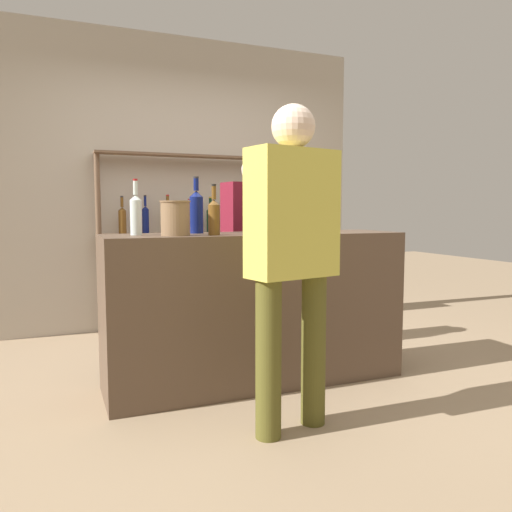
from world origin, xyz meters
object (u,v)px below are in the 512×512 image
counter_bottle_1 (264,214)px  counter_bottle_0 (196,211)px  counter_bottle_2 (214,216)px  ice_bucket (175,218)px  counter_bottle_4 (254,211)px  counter_bottle_5 (278,215)px  customer_center (292,244)px  server_behind_counter (254,241)px  counter_bottle_3 (136,214)px

counter_bottle_1 → counter_bottle_0: bearing=178.1°
counter_bottle_2 → ice_bucket: size_ratio=1.48×
counter_bottle_0 → counter_bottle_2: size_ratio=1.20×
counter_bottle_4 → counter_bottle_5: size_ratio=1.20×
counter_bottle_0 → customer_center: size_ratio=0.22×
counter_bottle_5 → ice_bucket: size_ratio=1.54×
counter_bottle_1 → counter_bottle_4: counter_bottle_4 is taller
counter_bottle_4 → server_behind_counter: bearing=68.0°
server_behind_counter → customer_center: size_ratio=0.94×
counter_bottle_4 → ice_bucket: size_ratio=1.85×
counter_bottle_1 → server_behind_counter: server_behind_counter is taller
counter_bottle_4 → counter_bottle_2: bearing=-169.9°
server_behind_counter → customer_center: customer_center is taller
counter_bottle_1 → counter_bottle_3: 0.88m
customer_center → counter_bottle_1: bearing=-26.9°
counter_bottle_1 → counter_bottle_3: (-0.87, -0.08, 0.01)m
counter_bottle_5 → ice_bucket: 0.66m
counter_bottle_3 → counter_bottle_2: bearing=-23.9°
counter_bottle_1 → counter_bottle_5: counter_bottle_1 is taller
counter_bottle_1 → server_behind_counter: 0.62m
ice_bucket → server_behind_counter: 1.16m
counter_bottle_2 → counter_bottle_5: (0.43, 0.03, 0.00)m
counter_bottle_2 → counter_bottle_5: size_ratio=0.96×
counter_bottle_0 → counter_bottle_3: (-0.40, -0.09, -0.02)m
customer_center → server_behind_counter: bearing=-27.3°
counter_bottle_2 → counter_bottle_3: counter_bottle_3 is taller
server_behind_counter → customer_center: bearing=-23.0°
counter_bottle_2 → counter_bottle_5: 0.43m
counter_bottle_2 → customer_center: size_ratio=0.18×
counter_bottle_2 → server_behind_counter: (0.60, 0.83, -0.21)m
counter_bottle_5 → counter_bottle_2: bearing=-176.7°
counter_bottle_3 → ice_bucket: 0.26m
server_behind_counter → counter_bottle_4: bearing=-30.4°
counter_bottle_0 → counter_bottle_4: size_ratio=0.96×
counter_bottle_0 → counter_bottle_5: counter_bottle_0 is taller
counter_bottle_1 → counter_bottle_4: (-0.16, -0.22, 0.02)m
counter_bottle_1 → counter_bottle_5: size_ratio=1.06×
counter_bottle_3 → customer_center: bearing=-51.0°
counter_bottle_0 → counter_bottle_2: (0.03, -0.28, -0.03)m
counter_bottle_2 → server_behind_counter: bearing=54.3°
counter_bottle_3 → server_behind_counter: 1.23m
counter_bottle_1 → server_behind_counter: bearing=74.7°
ice_bucket → counter_bottle_1: bearing=19.0°
counter_bottle_0 → counter_bottle_2: 0.28m
counter_bottle_5 → ice_bucket: (-0.66, 0.01, -0.02)m
customer_center → ice_bucket: bearing=21.8°
counter_bottle_0 → counter_bottle_5: size_ratio=1.15×
counter_bottle_3 → counter_bottle_4: counter_bottle_4 is taller
counter_bottle_1 → ice_bucket: 0.71m
counter_bottle_1 → customer_center: customer_center is taller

